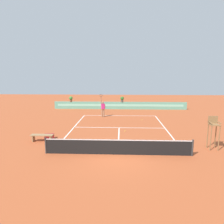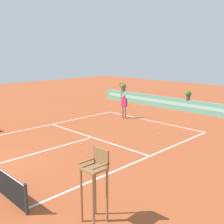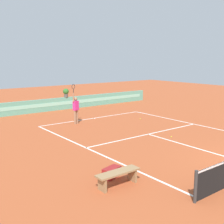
% 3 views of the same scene
% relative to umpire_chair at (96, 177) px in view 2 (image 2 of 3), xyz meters
% --- Properties ---
extents(ground_plane, '(60.00, 60.00, 0.00)m').
position_rel_umpire_chair_xyz_m(ground_plane, '(-6.09, 4.74, -1.34)').
color(ground_plane, '#A84C28').
extents(court_lines, '(8.32, 11.94, 0.01)m').
position_rel_umpire_chair_xyz_m(court_lines, '(-6.09, 5.45, -1.34)').
color(court_lines, white).
rests_on(court_lines, ground).
extents(back_wall_barrier, '(18.00, 0.21, 1.00)m').
position_rel_umpire_chair_xyz_m(back_wall_barrier, '(-6.09, 15.12, -0.84)').
color(back_wall_barrier, '#60A88E').
rests_on(back_wall_barrier, ground).
extents(umpire_chair, '(0.60, 0.60, 2.14)m').
position_rel_umpire_chair_xyz_m(umpire_chair, '(0.00, 0.00, 0.00)').
color(umpire_chair, olive).
rests_on(umpire_chair, ground).
extents(tennis_player, '(0.59, 0.33, 2.58)m').
position_rel_umpire_chair_xyz_m(tennis_player, '(-7.96, 9.86, -0.29)').
color(tennis_player, '#9E7051').
rests_on(tennis_player, ground).
extents(tennis_ball_near_baseline, '(0.07, 0.07, 0.07)m').
position_rel_umpire_chair_xyz_m(tennis_ball_near_baseline, '(-5.58, 3.91, -1.31)').
color(tennis_ball_near_baseline, '#CCE033').
rests_on(tennis_ball_near_baseline, ground).
extents(tennis_ball_mid_court, '(0.07, 0.07, 0.07)m').
position_rel_umpire_chair_xyz_m(tennis_ball_mid_court, '(-3.71, 8.33, -1.31)').
color(tennis_ball_mid_court, '#CCE033').
rests_on(tennis_ball_mid_court, ground).
extents(potted_plant_centre, '(0.48, 0.48, 0.72)m').
position_rel_umpire_chair_xyz_m(potted_plant_centre, '(-5.79, 15.13, 0.07)').
color(potted_plant_centre, '#514C47').
rests_on(potted_plant_centre, back_wall_barrier).
extents(potted_plant_far_left, '(0.48, 0.48, 0.72)m').
position_rel_umpire_chair_xyz_m(potted_plant_far_left, '(-12.81, 15.13, 0.07)').
color(potted_plant_far_left, brown).
rests_on(potted_plant_far_left, back_wall_barrier).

